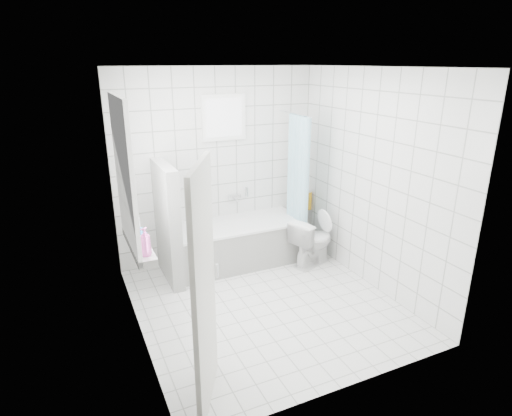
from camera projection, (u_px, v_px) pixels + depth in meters
name	position (u px, v px, depth m)	size (l,w,h in m)	color
ground	(265.00, 303.00, 4.94)	(3.00, 3.00, 0.00)	white
ceiling	(267.00, 67.00, 4.10)	(3.00, 3.00, 0.00)	white
wall_back	(217.00, 166.00, 5.81)	(2.80, 0.02, 2.60)	white
wall_front	(353.00, 250.00, 3.23)	(2.80, 0.02, 2.60)	white
wall_left	(130.00, 215.00, 3.97)	(0.02, 3.00, 2.60)	white
wall_right	(372.00, 181.00, 5.08)	(0.02, 3.00, 2.60)	white
window_left	(127.00, 176.00, 4.14)	(0.01, 0.90, 1.40)	white
window_back	(224.00, 118.00, 5.60)	(0.50, 0.01, 0.50)	white
window_sill	(139.00, 245.00, 4.40)	(0.18, 1.02, 0.08)	white
door	(204.00, 292.00, 3.23)	(0.04, 0.80, 2.00)	silver
bathtub	(237.00, 243.00, 5.86)	(1.77, 0.77, 0.58)	white
partition_wall	(168.00, 223.00, 5.30)	(0.15, 0.85, 1.50)	white
tiled_ledge	(301.00, 225.00, 6.55)	(0.40, 0.24, 0.55)	white
toilet	(312.00, 241.00, 5.80)	(0.37, 0.65, 0.67)	white
curtain_rod	(294.00, 114.00, 5.61)	(0.02, 0.02, 0.80)	silver
shower_curtain	(297.00, 182.00, 5.80)	(0.14, 0.48, 1.78)	#43A7C5
tub_faucet	(234.00, 196.00, 6.01)	(0.18, 0.06, 0.06)	silver
sill_bottles	(140.00, 233.00, 4.24)	(0.14, 0.66, 0.28)	silver
ledge_bottles	(306.00, 201.00, 6.38)	(0.17, 0.18, 0.27)	#1B34DF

